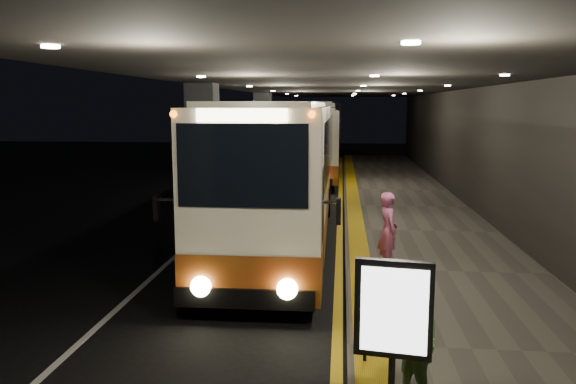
{
  "coord_description": "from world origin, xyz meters",
  "views": [
    {
      "loc": [
        2.38,
        -11.43,
        3.81
      ],
      "look_at": [
        1.08,
        2.06,
        1.7
      ],
      "focal_mm": 35.0,
      "sensor_mm": 36.0,
      "label": 1
    }
  ],
  "objects_px": {
    "stanchion_post": "(365,327)",
    "coach_third": "(321,131)",
    "coach_main": "(281,180)",
    "passenger_boarding": "(388,231)",
    "info_sign": "(394,312)",
    "passenger_waiting_green": "(412,346)",
    "coach_second": "(313,145)"
  },
  "relations": [
    {
      "from": "stanchion_post",
      "to": "coach_third",
      "type": "bearing_deg",
      "value": 93.3
    },
    {
      "from": "coach_main",
      "to": "coach_third",
      "type": "height_order",
      "value": "coach_third"
    },
    {
      "from": "coach_third",
      "to": "passenger_boarding",
      "type": "bearing_deg",
      "value": -83.26
    },
    {
      "from": "info_sign",
      "to": "passenger_waiting_green",
      "type": "bearing_deg",
      "value": 55.9
    },
    {
      "from": "coach_third",
      "to": "coach_main",
      "type": "bearing_deg",
      "value": -88.5
    },
    {
      "from": "passenger_boarding",
      "to": "passenger_waiting_green",
      "type": "height_order",
      "value": "passenger_boarding"
    },
    {
      "from": "coach_second",
      "to": "stanchion_post",
      "type": "distance_m",
      "value": 21.9
    },
    {
      "from": "stanchion_post",
      "to": "coach_main",
      "type": "bearing_deg",
      "value": 105.3
    },
    {
      "from": "passenger_waiting_green",
      "to": "stanchion_post",
      "type": "distance_m",
      "value": 1.26
    },
    {
      "from": "coach_second",
      "to": "info_sign",
      "type": "distance_m",
      "value": 23.31
    },
    {
      "from": "coach_main",
      "to": "info_sign",
      "type": "xyz_separation_m",
      "value": [
        2.25,
        -8.71,
        -0.37
      ]
    },
    {
      "from": "coach_third",
      "to": "passenger_waiting_green",
      "type": "height_order",
      "value": "coach_third"
    },
    {
      "from": "info_sign",
      "to": "passenger_boarding",
      "type": "bearing_deg",
      "value": 94.74
    },
    {
      "from": "coach_main",
      "to": "coach_second",
      "type": "distance_m",
      "value": 14.5
    },
    {
      "from": "passenger_waiting_green",
      "to": "stanchion_post",
      "type": "relative_size",
      "value": 1.47
    },
    {
      "from": "coach_third",
      "to": "passenger_waiting_green",
      "type": "bearing_deg",
      "value": -84.38
    },
    {
      "from": "coach_third",
      "to": "coach_second",
      "type": "bearing_deg",
      "value": -88.13
    },
    {
      "from": "coach_main",
      "to": "stanchion_post",
      "type": "distance_m",
      "value": 7.65
    },
    {
      "from": "info_sign",
      "to": "coach_third",
      "type": "bearing_deg",
      "value": 102.36
    },
    {
      "from": "info_sign",
      "to": "coach_main",
      "type": "bearing_deg",
      "value": 113.25
    },
    {
      "from": "passenger_waiting_green",
      "to": "info_sign",
      "type": "relative_size",
      "value": 0.8
    },
    {
      "from": "coach_third",
      "to": "stanchion_post",
      "type": "bearing_deg",
      "value": -85.11
    },
    {
      "from": "coach_third",
      "to": "passenger_waiting_green",
      "type": "xyz_separation_m",
      "value": [
        2.47,
        -35.05,
        -0.97
      ]
    },
    {
      "from": "coach_main",
      "to": "passenger_boarding",
      "type": "bearing_deg",
      "value": -45.02
    },
    {
      "from": "passenger_waiting_green",
      "to": "coach_main",
      "type": "bearing_deg",
      "value": 161.81
    },
    {
      "from": "passenger_boarding",
      "to": "coach_second",
      "type": "bearing_deg",
      "value": -5.36
    },
    {
      "from": "passenger_waiting_green",
      "to": "stanchion_post",
      "type": "height_order",
      "value": "passenger_waiting_green"
    },
    {
      "from": "coach_main",
      "to": "coach_third",
      "type": "relative_size",
      "value": 0.97
    },
    {
      "from": "passenger_waiting_green",
      "to": "coach_second",
      "type": "bearing_deg",
      "value": 151.22
    },
    {
      "from": "coach_main",
      "to": "coach_second",
      "type": "height_order",
      "value": "coach_main"
    },
    {
      "from": "coach_third",
      "to": "info_sign",
      "type": "xyz_separation_m",
      "value": [
        2.2,
        -35.34,
        -0.44
      ]
    },
    {
      "from": "stanchion_post",
      "to": "passenger_waiting_green",
      "type": "bearing_deg",
      "value": -65.55
    }
  ]
}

